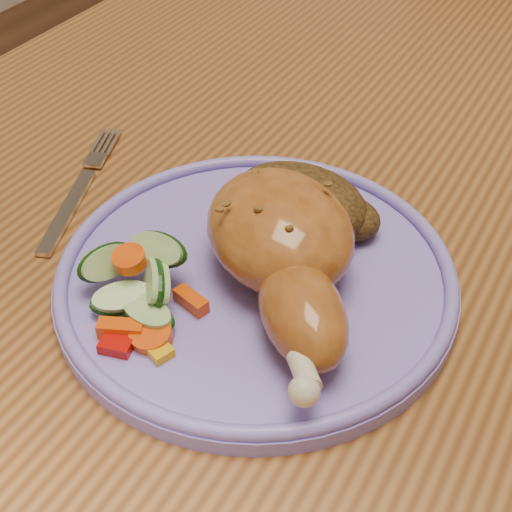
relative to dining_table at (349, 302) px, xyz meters
name	(u,v)px	position (x,y,z in m)	size (l,w,h in m)	color
dining_table	(349,302)	(0.00, 0.00, 0.00)	(0.90, 1.40, 0.75)	brown
chair_far	(503,134)	(0.00, 0.63, -0.17)	(0.42, 0.42, 0.91)	#4C2D16
plate	(256,279)	(-0.04, -0.10, 0.09)	(0.28, 0.28, 0.01)	#7C6BCE
plate_rim	(256,267)	(-0.04, -0.10, 0.10)	(0.28, 0.28, 0.01)	#7C6BCE
chicken_leg	(285,248)	(-0.01, -0.09, 0.12)	(0.17, 0.19, 0.06)	#A75E23
rice_pilaf	(302,204)	(-0.03, -0.03, 0.11)	(0.11, 0.08, 0.05)	#4B3112
vegetable_pile	(139,288)	(-0.09, -0.16, 0.11)	(0.10, 0.09, 0.05)	#A50A05
fork	(78,191)	(-0.21, -0.08, 0.09)	(0.07, 0.15, 0.00)	silver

